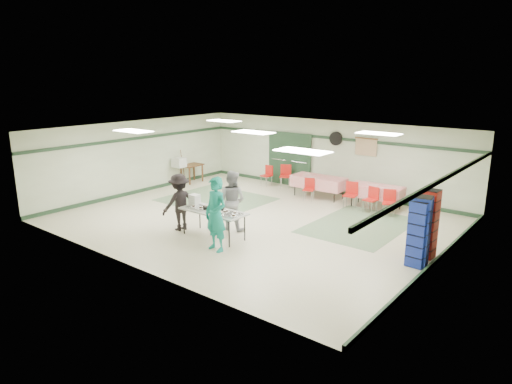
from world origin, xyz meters
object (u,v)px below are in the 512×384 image
Objects in this scene: chair_b at (351,192)px; chair_loose_a at (286,174)px; dining_table_b at (319,182)px; chair_d at (309,187)px; volunteer_teal at (216,214)px; serving_table at (213,212)px; volunteer_grey at (232,200)px; chair_a at (372,197)px; dining_table_a at (376,191)px; printer_table at (192,167)px; volunteer_dark at (180,202)px; chair_c at (389,200)px; crate_stack_blue_a at (420,231)px; crate_stack_blue_b at (419,234)px; chair_loose_b at (268,173)px; office_printer at (179,162)px; crate_stack_red at (429,224)px; broom at (183,166)px.

chair_loose_a is (-3.37, 1.04, 0.01)m from chair_b.
dining_table_b is 0.59m from chair_d.
volunteer_teal is 2.40× the size of chair_d.
chair_loose_a is at bearing 105.83° from serving_table.
volunteer_grey is 2.06× the size of chair_a.
dining_table_a reaches higher than printer_table.
chair_loose_a is at bearing -163.01° from volunteer_dark.
volunteer_grey reaches higher than chair_c.
crate_stack_blue_b is (0.00, -0.08, -0.04)m from crate_stack_blue_a.
printer_table is at bearing -173.74° from dining_table_a.
chair_c reaches higher than printer_table.
chair_loose_b is at bearing 158.52° from chair_b.
chair_loose_b is (-2.53, 0.28, -0.07)m from dining_table_b.
chair_a is 1.75× the size of office_printer.
dining_table_b is (-0.67, 6.09, -0.37)m from volunteer_teal.
serving_table is 1.23× the size of crate_stack_blue_b.
volunteer_dark reaches higher than chair_d.
volunteer_teal reaches higher than chair_loose_a.
crate_stack_blue_a is 10.49m from office_printer.
chair_c is at bearing -42.35° from dining_table_a.
chair_b reaches higher than serving_table.
chair_c is at bearing 58.25° from serving_table.
crate_stack_blue_b is 1.68× the size of printer_table.
chair_a is 0.74m from chair_b.
crate_stack_red reaches higher than chair_loose_b.
crate_stack_blue_a is at bearing -53.77° from chair_b.
volunteer_grey is at bearing -60.56° from chair_loose_b.
dining_table_a is 1.05× the size of crate_stack_red.
chair_b is at bearing 136.08° from crate_stack_blue_a.
chair_loose_a reaches higher than chair_c.
dining_table_b is 2.21× the size of chair_b.
office_printer is (-8.22, -1.31, 0.42)m from chair_c.
chair_b is at bearing 135.42° from crate_stack_blue_b.
printer_table is (-2.79, -1.49, 0.15)m from chair_loose_b.
volunteer_grey is 1.05× the size of volunteer_dark.
volunteer_grey reaches higher than crate_stack_red.
chair_b is 4.74m from crate_stack_blue_a.
chair_d is 5.46m from broom.
volunteer_teal is 1.16× the size of volunteer_dark.
dining_table_a is 2.14× the size of chair_a.
crate_stack_blue_a is 1.19× the size of broom.
chair_a is at bearing 80.24° from volunteer_teal.
broom is (-3.61, -2.09, 0.17)m from chair_loose_a.
office_printer is at bearing -39.29° from volunteer_grey.
chair_a is at bearing 1.32° from broom.
printer_table is at bearing 167.44° from chair_d.
chair_loose_a is 0.65× the size of broom.
crate_stack_blue_b is at bearing -54.43° from chair_b.
crate_stack_red is at bearing -34.40° from dining_table_b.
volunteer_grey is at bearing 142.09° from volunteer_dark.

